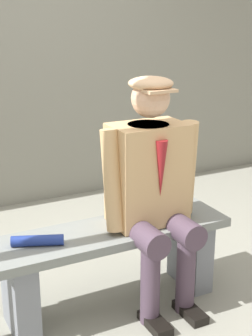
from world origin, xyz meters
The scene contains 5 objects.
ground_plane centered at (0.00, 0.00, 0.00)m, with size 30.00×30.00×0.00m, color gray.
bench centered at (0.00, 0.00, 0.33)m, with size 1.40×0.39×0.50m.
seated_man centered at (-0.23, 0.05, 0.75)m, with size 0.60×0.57×1.35m.
rolled_magazine centered at (0.44, 0.01, 0.53)m, with size 0.06×0.06×0.28m, color navy.
stadium_wall centered at (0.00, -1.95, 0.97)m, with size 12.00×0.24×1.94m, color gray.
Camera 1 is at (1.11, 2.35, 1.70)m, focal length 53.24 mm.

